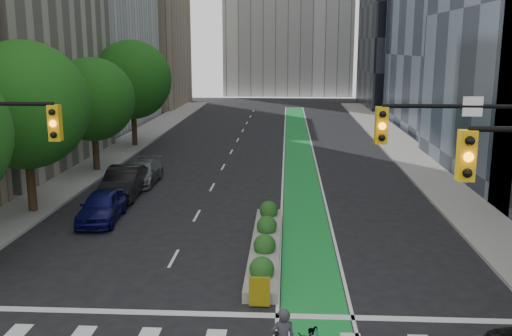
# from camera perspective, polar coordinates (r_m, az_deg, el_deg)

# --- Properties ---
(ground) EXTENTS (160.00, 160.00, 0.00)m
(ground) POSITION_cam_1_polar(r_m,az_deg,el_deg) (17.86, -3.96, -16.12)
(ground) COLOR black
(ground) RESTS_ON ground
(sidewalk_left) EXTENTS (3.60, 90.00, 0.15)m
(sidewalk_left) POSITION_cam_1_polar(r_m,az_deg,el_deg) (43.72, -15.37, 0.61)
(sidewalk_left) COLOR gray
(sidewalk_left) RESTS_ON ground
(sidewalk_right) EXTENTS (3.60, 90.00, 0.15)m
(sidewalk_right) POSITION_cam_1_polar(r_m,az_deg,el_deg) (42.59, 16.34, 0.26)
(sidewalk_right) COLOR gray
(sidewalk_right) RESTS_ON ground
(bike_lane_paint) EXTENTS (2.20, 70.00, 0.01)m
(bike_lane_paint) POSITION_cam_1_polar(r_m,az_deg,el_deg) (46.39, 4.29, 1.57)
(bike_lane_paint) COLOR #198D36
(bike_lane_paint) RESTS_ON ground
(building_tan_far) EXTENTS (14.00, 16.00, 26.00)m
(building_tan_far) POSITION_cam_1_polar(r_m,az_deg,el_deg) (84.66, -12.35, 14.88)
(building_tan_far) COLOR tan
(building_tan_far) RESTS_ON ground
(building_dark_end) EXTENTS (14.00, 18.00, 28.00)m
(building_dark_end) POSITION_cam_1_polar(r_m,az_deg,el_deg) (85.70, 15.83, 15.35)
(building_dark_end) COLOR black
(building_dark_end) RESTS_ON ground
(tree_mid) EXTENTS (6.40, 6.40, 8.78)m
(tree_mid) POSITION_cam_1_polar(r_m,az_deg,el_deg) (30.68, -22.15, 5.83)
(tree_mid) COLOR black
(tree_mid) RESTS_ON ground
(tree_midfar) EXTENTS (5.60, 5.60, 7.76)m
(tree_midfar) POSITION_cam_1_polar(r_m,az_deg,el_deg) (39.97, -16.01, 6.60)
(tree_midfar) COLOR black
(tree_midfar) RESTS_ON ground
(tree_far) EXTENTS (6.60, 6.60, 9.00)m
(tree_far) POSITION_cam_1_polar(r_m,az_deg,el_deg) (49.45, -12.28, 8.62)
(tree_far) COLOR black
(tree_far) RESTS_ON ground
(median_planter) EXTENTS (1.20, 10.26, 1.10)m
(median_planter) POSITION_cam_1_polar(r_m,az_deg,el_deg) (24.06, 0.97, -7.51)
(median_planter) COLOR gray
(median_planter) RESTS_ON ground
(parked_car_left_near) EXTENTS (2.09, 4.58, 1.52)m
(parked_car_left_near) POSITION_cam_1_polar(r_m,az_deg,el_deg) (29.00, -15.17, -3.70)
(parked_car_left_near) COLOR #0D0C4C
(parked_car_left_near) RESTS_ON ground
(parked_car_left_mid) EXTENTS (2.03, 5.27, 1.71)m
(parked_car_left_mid) POSITION_cam_1_polar(r_m,az_deg,el_deg) (33.32, -13.08, -1.40)
(parked_car_left_mid) COLOR black
(parked_car_left_mid) RESTS_ON ground
(parked_car_left_far) EXTENTS (1.95, 4.80, 1.39)m
(parked_car_left_far) POSITION_cam_1_polar(r_m,az_deg,el_deg) (36.40, -11.31, -0.44)
(parked_car_left_far) COLOR #56595B
(parked_car_left_far) RESTS_ON ground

